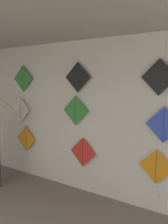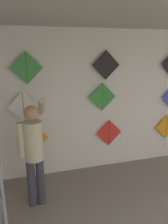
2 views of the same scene
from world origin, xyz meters
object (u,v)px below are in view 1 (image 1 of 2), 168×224
Objects in this scene: kite_2 at (156,169)px; kite_5 at (164,125)px; kite_3 at (21,110)px; kite_6 at (23,79)px; kite_7 at (78,77)px; kite_8 at (159,77)px; kite_1 at (83,152)px; kite_4 at (75,110)px; kite_0 at (26,140)px.

kite_2 is 1.38× the size of kite_5.
kite_6 is (0.10, 0.00, 0.68)m from kite_3.
kite_6 is at bearing 180.00° from kite_7.
kite_8 reaches higher than kite_3.
kite_2 is at bearing -0.02° from kite_6.
kite_5 is at bearing 0.00° from kite_7.
kite_1 is 1.00× the size of kite_3.
kite_1 is at bearing 0.00° from kite_6.
kite_1 is 1.38m from kite_7.
kite_4 is 1.00× the size of kite_8.
kite_7 is (1.45, 0.00, 0.02)m from kite_6.
kite_6 is (-1.39, 0.00, 0.59)m from kite_4.
kite_7 is (-0.11, 0.00, 1.38)m from kite_1.
kite_6 is (-2.94, 0.00, 1.40)m from kite_2.
kite_4 is at bearing 179.96° from kite_2.
kite_1 is 1.61m from kite_5.
kite_4 is at bearing 180.00° from kite_5.
kite_2 is 1.41m from kite_8.
kite_7 is 1.48m from kite_8.
kite_8 is (-0.01, 0.00, 1.41)m from kite_2.
kite_4 is at bearing 0.00° from kite_6.
kite_1 is at bearing 180.00° from kite_8.
kite_5 is 3.11m from kite_6.
kite_6 is at bearing 179.98° from kite_2.
kite_3 is (-1.66, 0.00, 0.68)m from kite_1.
kite_6 is at bearing 178.48° from kite_0.
kite_2 is 1.38× the size of kite_6.
kite_1 is 1.00× the size of kite_6.
kite_8 is (1.48, 0.00, -0.01)m from kite_7.
kite_2 is 3.25m from kite_6.
kite_0 is 1.38× the size of kite_3.
kite_6 is at bearing 180.00° from kite_8.
kite_2 is at bearing -0.04° from kite_1.
kite_3 is at bearing 180.00° from kite_8.
kite_3 is at bearing 180.00° from kite_1.
kite_0 is at bearing -179.96° from kite_4.
kite_5 is at bearing 0.00° from kite_6.
kite_7 is (-1.58, 0.00, 0.71)m from kite_5.
kite_7 reaches higher than kite_1.
kite_8 reaches higher than kite_4.
kite_6 reaches higher than kite_5.
kite_3 is at bearing 179.59° from kite_0.
kite_6 is 1.00× the size of kite_8.
kite_3 is 1.00× the size of kite_5.
kite_0 is 3.20m from kite_8.
kite_3 is 3.11m from kite_8.
kite_3 is at bearing 180.00° from kite_5.
kite_6 reaches higher than kite_2.
kite_1 is 0.73× the size of kite_2.
kite_8 is at bearing 0.00° from kite_4.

